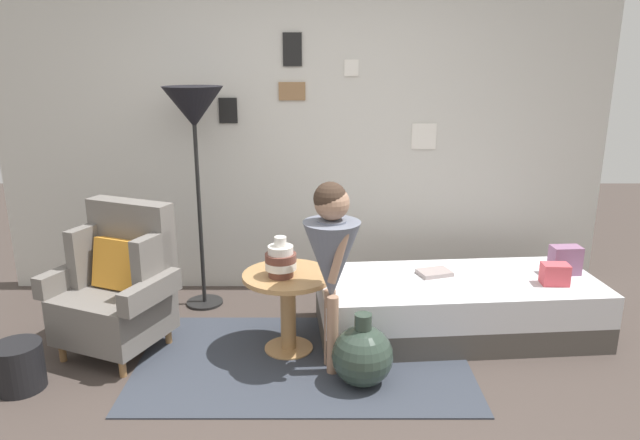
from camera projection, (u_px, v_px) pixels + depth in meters
name	position (u px, v px, depth m)	size (l,w,h in m)	color
ground_plane	(292.00, 423.00, 3.07)	(12.00, 12.00, 0.00)	#423833
gallery_wall	(301.00, 131.00, 4.60)	(4.80, 0.12, 2.60)	beige
rug	(303.00, 360.00, 3.70)	(2.08, 1.24, 0.01)	#333842
armchair	(119.00, 286.00, 3.76)	(0.89, 0.79, 0.97)	#9E7042
daybed	(456.00, 306.00, 4.03)	(1.96, 0.96, 0.40)	#4C4742
pillow_head	(565.00, 260.00, 4.06)	(0.20, 0.12, 0.20)	gray
pillow_mid	(555.00, 274.00, 3.87)	(0.17, 0.12, 0.14)	#D64C56
side_table	(288.00, 296.00, 3.74)	(0.58, 0.58, 0.54)	tan
vase_striped	(280.00, 260.00, 3.63)	(0.20, 0.20, 0.26)	brown
floor_lamp	(194.00, 115.00, 4.16)	(0.44, 0.44, 1.67)	black
person_child	(331.00, 252.00, 3.40)	(0.34, 0.34, 1.19)	#A37A60
book_on_daybed	(434.00, 273.00, 4.05)	(0.22, 0.16, 0.03)	#A49592
demijohn_near	(362.00, 355.00, 3.40)	(0.36, 0.36, 0.45)	#2D3D33
magazine_basket	(18.00, 367.00, 3.36)	(0.28, 0.28, 0.28)	black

